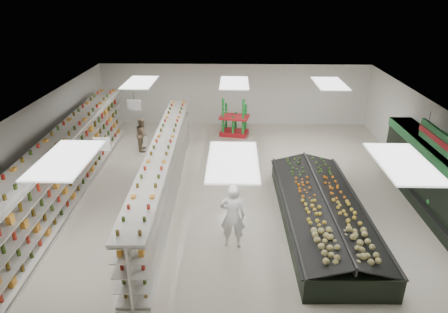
{
  "coord_description": "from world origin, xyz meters",
  "views": [
    {
      "loc": [
        0.02,
        -12.61,
        7.04
      ],
      "look_at": [
        -0.34,
        0.85,
        1.15
      ],
      "focal_mm": 32.0,
      "sensor_mm": 36.0,
      "label": 1
    }
  ],
  "objects_px": {
    "soda_endcap": "(234,118)",
    "shopper_main": "(233,216)",
    "gondola_center": "(164,173)",
    "shopper_background": "(143,134)",
    "produce_island": "(322,211)",
    "gondola_left": "(64,172)"
  },
  "relations": [
    {
      "from": "gondola_center",
      "to": "soda_endcap",
      "type": "distance_m",
      "value": 6.78
    },
    {
      "from": "gondola_left",
      "to": "shopper_main",
      "type": "distance_m",
      "value": 6.33
    },
    {
      "from": "shopper_background",
      "to": "shopper_main",
      "type": "bearing_deg",
      "value": -156.36
    },
    {
      "from": "gondola_center",
      "to": "soda_endcap",
      "type": "xyz_separation_m",
      "value": [
        2.44,
        6.32,
        -0.04
      ]
    },
    {
      "from": "soda_endcap",
      "to": "produce_island",
      "type": "bearing_deg",
      "value": -70.86
    },
    {
      "from": "shopper_main",
      "to": "gondola_center",
      "type": "bearing_deg",
      "value": -44.04
    },
    {
      "from": "gondola_left",
      "to": "soda_endcap",
      "type": "distance_m",
      "value": 8.88
    },
    {
      "from": "soda_endcap",
      "to": "shopper_main",
      "type": "xyz_separation_m",
      "value": [
        -0.02,
        -9.2,
        0.13
      ]
    },
    {
      "from": "gondola_left",
      "to": "gondola_center",
      "type": "relative_size",
      "value": 1.19
    },
    {
      "from": "produce_island",
      "to": "shopper_main",
      "type": "bearing_deg",
      "value": -157.01
    },
    {
      "from": "produce_island",
      "to": "shopper_background",
      "type": "bearing_deg",
      "value": 139.29
    },
    {
      "from": "shopper_main",
      "to": "produce_island",
      "type": "bearing_deg",
      "value": -151.19
    },
    {
      "from": "produce_island",
      "to": "shopper_main",
      "type": "relative_size",
      "value": 3.53
    },
    {
      "from": "shopper_background",
      "to": "gondola_center",
      "type": "bearing_deg",
      "value": -164.7
    },
    {
      "from": "soda_endcap",
      "to": "shopper_background",
      "type": "relative_size",
      "value": 1.16
    },
    {
      "from": "shopper_main",
      "to": "shopper_background",
      "type": "bearing_deg",
      "value": -54.21
    },
    {
      "from": "gondola_left",
      "to": "produce_island",
      "type": "bearing_deg",
      "value": -10.53
    },
    {
      "from": "soda_endcap",
      "to": "shopper_background",
      "type": "xyz_separation_m",
      "value": [
        -4.13,
        -2.07,
        -0.09
      ]
    },
    {
      "from": "produce_island",
      "to": "soda_endcap",
      "type": "bearing_deg",
      "value": 109.14
    },
    {
      "from": "gondola_center",
      "to": "soda_endcap",
      "type": "height_order",
      "value": "gondola_center"
    },
    {
      "from": "gondola_left",
      "to": "soda_endcap",
      "type": "bearing_deg",
      "value": 47.1
    },
    {
      "from": "gondola_left",
      "to": "shopper_main",
      "type": "xyz_separation_m",
      "value": [
        5.81,
        -2.5,
        -0.07
      ]
    }
  ]
}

